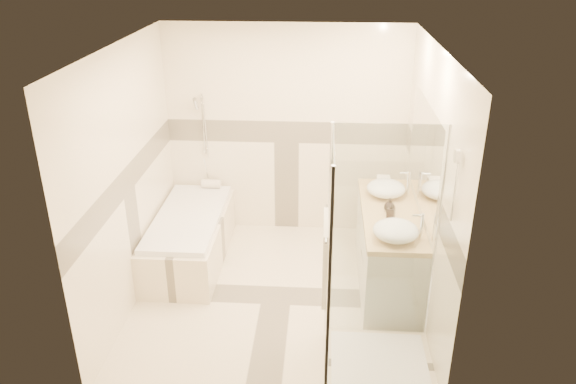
# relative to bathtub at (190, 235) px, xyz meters

# --- Properties ---
(room) EXTENTS (2.82, 3.02, 2.52)m
(room) POSITION_rel_bathtub_xyz_m (1.08, -0.64, 0.95)
(room) COLOR beige
(room) RESTS_ON ground
(bathtub) EXTENTS (0.75, 1.70, 0.56)m
(bathtub) POSITION_rel_bathtub_xyz_m (0.00, 0.00, 0.00)
(bathtub) COLOR beige
(bathtub) RESTS_ON ground
(vanity) EXTENTS (0.58, 1.62, 0.85)m
(vanity) POSITION_rel_bathtub_xyz_m (2.15, -0.35, 0.12)
(vanity) COLOR white
(vanity) RESTS_ON ground
(shower_enclosure) EXTENTS (0.96, 0.93, 2.04)m
(shower_enclosure) POSITION_rel_bathtub_xyz_m (1.86, -1.62, 0.20)
(shower_enclosure) COLOR beige
(shower_enclosure) RESTS_ON ground
(vessel_sink_near) EXTENTS (0.40, 0.40, 0.16)m
(vessel_sink_near) POSITION_rel_bathtub_xyz_m (2.13, 0.02, 0.62)
(vessel_sink_near) COLOR white
(vessel_sink_near) RESTS_ON vanity
(vessel_sink_far) EXTENTS (0.41, 0.41, 0.17)m
(vessel_sink_far) POSITION_rel_bathtub_xyz_m (2.13, -0.92, 0.63)
(vessel_sink_far) COLOR white
(vessel_sink_far) RESTS_ON vanity
(faucet_near) EXTENTS (0.11, 0.03, 0.28)m
(faucet_near) POSITION_rel_bathtub_xyz_m (2.35, 0.02, 0.70)
(faucet_near) COLOR silver
(faucet_near) RESTS_ON vanity
(faucet_far) EXTENTS (0.11, 0.03, 0.26)m
(faucet_far) POSITION_rel_bathtub_xyz_m (2.35, -0.92, 0.69)
(faucet_far) COLOR silver
(faucet_far) RESTS_ON vanity
(amenity_bottle_a) EXTENTS (0.09, 0.09, 0.15)m
(amenity_bottle_a) POSITION_rel_bathtub_xyz_m (2.13, -0.50, 0.62)
(amenity_bottle_a) COLOR black
(amenity_bottle_a) RESTS_ON vanity
(amenity_bottle_b) EXTENTS (0.14, 0.14, 0.14)m
(amenity_bottle_b) POSITION_rel_bathtub_xyz_m (2.13, -0.36, 0.61)
(amenity_bottle_b) COLOR black
(amenity_bottle_b) RESTS_ON vanity
(folded_towels) EXTENTS (0.15, 0.24, 0.08)m
(folded_towels) POSITION_rel_bathtub_xyz_m (2.13, 0.29, 0.58)
(folded_towels) COLOR white
(folded_towels) RESTS_ON vanity
(rolled_towel) EXTENTS (0.23, 0.10, 0.10)m
(rolled_towel) POSITION_rel_bathtub_xyz_m (0.12, 0.74, 0.30)
(rolled_towel) COLOR white
(rolled_towel) RESTS_ON bathtub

